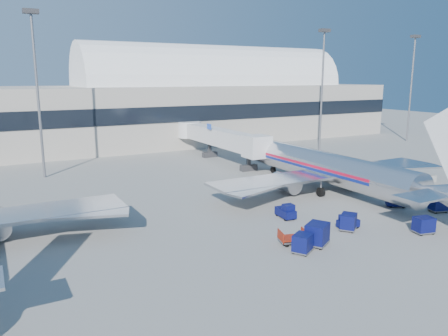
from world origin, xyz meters
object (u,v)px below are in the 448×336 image
mast_east (323,72)px  cart_solo_far (438,204)px  jetbridge_near (215,137)px  cart_train_a (348,222)px  barrier_far (428,179)px  cart_solo_near (424,225)px  cart_open_red (293,239)px  mast_far_east (412,73)px  tug_lead (347,222)px  airliner_main (333,169)px  barrier_near (393,185)px  barrier_mid (411,182)px  cart_train_b (317,234)px  tug_left (286,211)px  mast_west (36,70)px  tug_right (395,201)px  cart_train_c (303,243)px

mast_east → cart_solo_far: bearing=-113.1°
jetbridge_near → cart_train_a: size_ratio=12.50×
barrier_far → cart_solo_near: 21.45m
cart_open_red → cart_solo_far: bearing=16.5°
mast_far_east → tug_lead: (-52.83, -36.26, -14.19)m
airliner_main → cart_solo_near: airliner_main is taller
jetbridge_near → cart_open_red: (-12.30, -37.76, -3.50)m
cart_solo_far → cart_open_red: cart_solo_far is taller
mast_far_east → jetbridge_near: bearing=179.0°
barrier_near → tug_lead: tug_lead is taller
barrier_mid → cart_train_a: bearing=-155.9°
cart_train_b → tug_left: bearing=43.2°
mast_far_east → tug_lead: bearing=-145.5°
tug_left → cart_solo_far: 16.40m
mast_far_east → cart_open_red: size_ratio=8.75×
cart_train_a → cart_open_red: bearing=146.5°
jetbridge_near → mast_far_east: mast_far_east is taller
mast_east → airliner_main: bearing=-128.1°
tug_lead → tug_left: size_ratio=0.85×
mast_east → mast_west: bearing=180.0°
jetbridge_near → cart_train_a: 38.04m
tug_right → cart_solo_far: (2.47, -3.40, 0.19)m
jetbridge_near → mast_far_east: (47.40, -0.81, 10.86)m
tug_left → cart_solo_near: tug_left is taller
cart_train_a → cart_train_b: 5.20m
mast_east → cart_open_red: 52.69m
barrier_near → cart_solo_near: size_ratio=1.54×
mast_far_east → cart_solo_near: (-47.78, -40.56, -13.99)m
mast_far_east → cart_solo_near: mast_far_east is taller
cart_train_c → cart_open_red: 1.96m
mast_east → tug_left: size_ratio=9.17×
cart_solo_far → mast_far_east: bearing=58.7°
airliner_main → cart_solo_far: (4.23, -11.50, -2.14)m
tug_lead → cart_open_red: size_ratio=0.81×
jetbridge_near → cart_train_a: bearing=-98.7°
tug_lead → cart_train_b: size_ratio=0.78×
barrier_mid → cart_open_red: barrier_mid is taller
mast_east → cart_train_c: (-35.16, -38.82, -13.97)m
jetbridge_near → cart_open_red: jetbridge_near is taller
airliner_main → mast_west: size_ratio=1.65×
mast_west → jetbridge_near: bearing=1.7°
airliner_main → mast_far_east: (45.00, 25.49, 11.87)m
mast_east → cart_open_red: bearing=-133.2°
mast_west → tug_right: size_ratio=10.10×
barrier_mid → cart_solo_far: cart_solo_far is taller
barrier_far → tug_lead: size_ratio=1.43×
tug_left → barrier_near: bearing=-75.4°
mast_west → cart_solo_near: bearing=-56.1°
cart_train_a → jetbridge_near: bearing=45.4°
mast_east → barrier_mid: 32.64m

